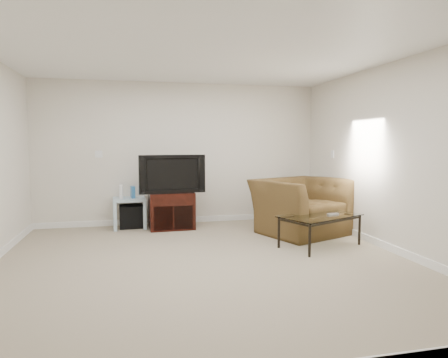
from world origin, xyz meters
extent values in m
plane|color=tan|center=(0.00, 0.00, 0.00)|extent=(5.00, 5.00, 0.00)
plane|color=white|center=(0.00, 0.00, 2.50)|extent=(5.00, 5.00, 0.00)
cube|color=silver|center=(0.00, 2.50, 1.25)|extent=(5.00, 0.02, 2.50)
cube|color=silver|center=(2.50, 0.00, 1.25)|extent=(0.02, 5.00, 2.50)
cube|color=white|center=(-1.40, 2.49, 1.25)|extent=(0.12, 0.02, 0.12)
cube|color=white|center=(2.49, 1.60, 1.25)|extent=(0.02, 0.09, 0.13)
cube|color=white|center=(2.49, 1.30, 0.30)|extent=(0.02, 0.08, 0.12)
cube|color=black|center=(-0.21, 2.01, 0.51)|extent=(0.45, 0.32, 0.06)
imported|color=black|center=(-0.21, 2.02, 0.93)|extent=(1.03, 0.30, 0.63)
cube|color=black|center=(-0.88, 2.30, 0.18)|extent=(0.41, 0.41, 0.39)
cube|color=white|center=(-1.04, 2.25, 0.63)|extent=(0.06, 0.17, 0.23)
cube|color=#337FCC|center=(-0.85, 2.26, 0.61)|extent=(0.08, 0.16, 0.20)
imported|color=#513222|center=(1.78, 1.24, 0.58)|extent=(1.56, 1.30, 1.17)
cube|color=#B2B2B7|center=(1.89, 0.42, 0.45)|extent=(0.18, 0.08, 0.02)
camera|label=1|loc=(-0.83, -4.63, 1.45)|focal=32.00mm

